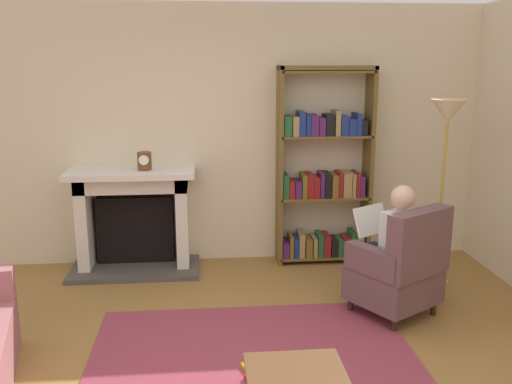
# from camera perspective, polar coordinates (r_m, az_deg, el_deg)

# --- Properties ---
(ground) EXTENTS (14.00, 14.00, 0.00)m
(ground) POSITION_cam_1_polar(r_m,az_deg,el_deg) (4.03, 0.19, -18.78)
(ground) COLOR olive
(back_wall) EXTENTS (5.60, 0.10, 2.70)m
(back_wall) POSITION_cam_1_polar(r_m,az_deg,el_deg) (6.01, -2.16, 5.72)
(back_wall) COLOR beige
(back_wall) RESTS_ON ground
(area_rug) EXTENTS (2.40, 1.80, 0.01)m
(area_rug) POSITION_cam_1_polar(r_m,az_deg,el_deg) (4.29, -0.22, -16.59)
(area_rug) COLOR #8D3645
(area_rug) RESTS_ON ground
(fireplace) EXTENTS (1.31, 0.64, 1.06)m
(fireplace) POSITION_cam_1_polar(r_m,az_deg,el_deg) (5.96, -12.18, -2.35)
(fireplace) COLOR #4C4742
(fireplace) RESTS_ON ground
(mantel_clock) EXTENTS (0.14, 0.14, 0.18)m
(mantel_clock) POSITION_cam_1_polar(r_m,az_deg,el_deg) (5.72, -11.19, 3.08)
(mantel_clock) COLOR brown
(mantel_clock) RESTS_ON fireplace
(bookshelf) EXTENTS (0.99, 0.32, 2.07)m
(bookshelf) POSITION_cam_1_polar(r_m,az_deg,el_deg) (5.99, 6.84, 1.94)
(bookshelf) COLOR brown
(bookshelf) RESTS_ON ground
(armchair_reading) EXTENTS (0.87, 0.86, 0.97)m
(armchair_reading) POSITION_cam_1_polar(r_m,az_deg,el_deg) (4.93, 14.36, -7.51)
(armchair_reading) COLOR #331E14
(armchair_reading) RESTS_ON ground
(seated_reader) EXTENTS (0.54, 0.59, 1.14)m
(seated_reader) POSITION_cam_1_polar(r_m,az_deg,el_deg) (4.94, 13.42, -5.02)
(seated_reader) COLOR silver
(seated_reader) RESTS_ON ground
(side_table) EXTENTS (0.56, 0.39, 0.44)m
(side_table) POSITION_cam_1_polar(r_m,az_deg,el_deg) (3.39, 3.92, -18.28)
(side_table) COLOR brown
(side_table) RESTS_ON ground
(scattered_books) EXTENTS (0.68, 0.50, 0.04)m
(scattered_books) POSITION_cam_1_polar(r_m,az_deg,el_deg) (4.14, 2.30, -17.44)
(scattered_books) COLOR red
(scattered_books) RESTS_ON area_rug
(floor_lamp) EXTENTS (0.32, 0.32, 1.78)m
(floor_lamp) POSITION_cam_1_polar(r_m,az_deg,el_deg) (5.51, 18.70, 6.06)
(floor_lamp) COLOR #B7933F
(floor_lamp) RESTS_ON ground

